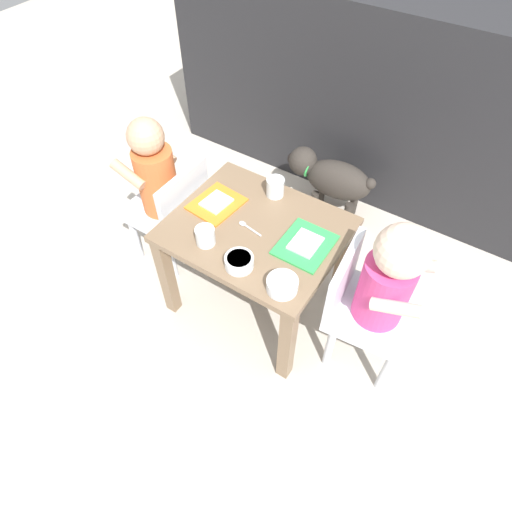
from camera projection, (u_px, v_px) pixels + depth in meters
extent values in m
plane|color=beige|center=(256.00, 299.00, 1.78)|extent=(7.00, 7.00, 0.00)
cube|color=#232326|center=(372.00, 98.00, 1.98)|extent=(1.94, 0.37, 0.88)
cube|color=#7A6047|center=(256.00, 230.00, 1.47)|extent=(0.58, 0.48, 0.03)
cube|color=#7A6047|center=(167.00, 276.00, 1.61)|extent=(0.04, 0.04, 0.40)
cube|color=#7A6047|center=(287.00, 344.00, 1.43)|extent=(0.04, 0.04, 0.40)
cube|color=#7A6047|center=(232.00, 211.00, 1.84)|extent=(0.04, 0.04, 0.40)
cube|color=#7A6047|center=(343.00, 262.00, 1.65)|extent=(0.04, 0.04, 0.40)
cube|color=silver|center=(163.00, 209.00, 1.75)|extent=(0.28, 0.28, 0.02)
cube|color=silver|center=(184.00, 198.00, 1.62)|extent=(0.02, 0.27, 0.22)
cylinder|color=#D86633|center=(157.00, 181.00, 1.65)|extent=(0.15, 0.15, 0.27)
sphere|color=tan|center=(145.00, 136.00, 1.50)|extent=(0.13, 0.13, 0.13)
cylinder|color=silver|center=(166.00, 210.00, 1.95)|extent=(0.03, 0.03, 0.25)
cylinder|color=silver|center=(135.00, 237.00, 1.84)|extent=(0.03, 0.03, 0.25)
cylinder|color=silver|center=(201.00, 227.00, 1.88)|extent=(0.03, 0.03, 0.25)
cylinder|color=silver|center=(171.00, 256.00, 1.77)|extent=(0.03, 0.03, 0.25)
cylinder|color=tan|center=(159.00, 151.00, 1.66)|extent=(0.15, 0.04, 0.09)
cylinder|color=tan|center=(128.00, 175.00, 1.57)|extent=(0.15, 0.04, 0.09)
cube|color=silver|center=(375.00, 313.00, 1.43)|extent=(0.30, 0.30, 0.02)
cube|color=silver|center=(344.00, 277.00, 1.38)|extent=(0.05, 0.27, 0.22)
cylinder|color=#D83F7F|center=(383.00, 291.00, 1.33)|extent=(0.16, 0.16, 0.24)
sphere|color=beige|center=(403.00, 251.00, 1.18)|extent=(0.16, 0.16, 0.16)
cylinder|color=silver|center=(386.00, 370.00, 1.45)|extent=(0.03, 0.03, 0.25)
cylinder|color=silver|center=(402.00, 324.00, 1.56)|extent=(0.03, 0.03, 0.25)
cylinder|color=silver|center=(330.00, 345.00, 1.51)|extent=(0.03, 0.03, 0.25)
cylinder|color=silver|center=(350.00, 303.00, 1.62)|extent=(0.03, 0.03, 0.25)
cylinder|color=beige|center=(396.00, 308.00, 1.22)|extent=(0.15, 0.05, 0.09)
cylinder|color=beige|center=(412.00, 264.00, 1.32)|extent=(0.15, 0.05, 0.09)
ellipsoid|color=#332D28|center=(338.00, 180.00, 1.96)|extent=(0.32, 0.18, 0.18)
sphere|color=#332D28|center=(303.00, 161.00, 1.98)|extent=(0.13, 0.13, 0.13)
sphere|color=black|center=(294.00, 159.00, 2.00)|extent=(0.06, 0.06, 0.06)
torus|color=green|center=(310.00, 166.00, 1.98)|extent=(0.04, 0.11, 0.11)
sphere|color=#332D28|center=(370.00, 184.00, 1.89)|extent=(0.05, 0.05, 0.05)
cylinder|color=#332D28|center=(321.00, 192.00, 2.12)|extent=(0.04, 0.04, 0.13)
cylinder|color=#332D28|center=(314.00, 203.00, 2.07)|extent=(0.04, 0.04, 0.13)
cylinder|color=#332D28|center=(354.00, 202.00, 2.07)|extent=(0.04, 0.04, 0.13)
cylinder|color=#332D28|center=(347.00, 214.00, 2.02)|extent=(0.04, 0.04, 0.13)
cube|color=orange|center=(216.00, 204.00, 1.53)|extent=(0.17, 0.19, 0.01)
cube|color=white|center=(216.00, 202.00, 1.52)|extent=(0.09, 0.10, 0.01)
cube|color=green|center=(305.00, 245.00, 1.40)|extent=(0.16, 0.19, 0.01)
cube|color=white|center=(305.00, 243.00, 1.40)|extent=(0.09, 0.10, 0.01)
cylinder|color=white|center=(205.00, 236.00, 1.39)|extent=(0.06, 0.06, 0.06)
cylinder|color=silver|center=(206.00, 238.00, 1.40)|extent=(0.06, 0.06, 0.04)
cylinder|color=white|center=(275.00, 187.00, 1.54)|extent=(0.06, 0.06, 0.07)
cylinder|color=silver|center=(275.00, 190.00, 1.55)|extent=(0.06, 0.06, 0.04)
cylinder|color=white|center=(282.00, 285.00, 1.28)|extent=(0.10, 0.10, 0.04)
cylinder|color=#B26633|center=(283.00, 281.00, 1.27)|extent=(0.08, 0.08, 0.01)
cylinder|color=white|center=(239.00, 262.00, 1.34)|extent=(0.09, 0.09, 0.04)
cylinder|color=gold|center=(239.00, 258.00, 1.32)|extent=(0.08, 0.08, 0.01)
cylinder|color=silver|center=(253.00, 230.00, 1.45)|extent=(0.08, 0.02, 0.01)
ellipsoid|color=silver|center=(243.00, 223.00, 1.47)|extent=(0.03, 0.02, 0.01)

